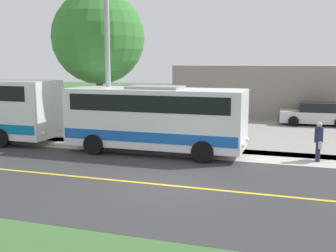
% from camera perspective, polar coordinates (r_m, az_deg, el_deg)
% --- Properties ---
extents(ground_plane, '(120.00, 120.00, 0.00)m').
position_cam_1_polar(ground_plane, '(13.52, -0.30, -8.31)').
color(ground_plane, '#3D6633').
extents(road_surface, '(8.00, 100.00, 0.01)m').
position_cam_1_polar(road_surface, '(13.52, -0.30, -8.30)').
color(road_surface, '#333335').
rests_on(road_surface, ground).
extents(sidewalk, '(2.40, 100.00, 0.01)m').
position_cam_1_polar(sidewalk, '(18.37, 4.76, -3.67)').
color(sidewalk, '#B2ADA3').
rests_on(sidewalk, ground).
extents(parking_lot_surface, '(14.00, 36.00, 0.01)m').
position_cam_1_polar(parking_lot_surface, '(25.01, 15.25, -0.57)').
color(parking_lot_surface, gray).
rests_on(parking_lot_surface, ground).
extents(road_centre_line, '(0.16, 100.00, 0.00)m').
position_cam_1_polar(road_centre_line, '(13.52, -0.30, -8.28)').
color(road_centre_line, gold).
rests_on(road_centre_line, ground).
extents(shuttle_bus_front, '(2.75, 7.95, 2.97)m').
position_cam_1_polar(shuttle_bus_front, '(18.01, -1.75, 1.38)').
color(shuttle_bus_front, white).
rests_on(shuttle_bus_front, ground).
extents(pedestrian_with_bags, '(0.72, 0.34, 1.61)m').
position_cam_1_polar(pedestrian_with_bags, '(17.61, 20.34, -1.91)').
color(pedestrian_with_bags, '#1E2347').
rests_on(pedestrian_with_bags, ground).
extents(street_light_pole, '(1.97, 0.24, 7.89)m').
position_cam_1_polar(street_light_pole, '(19.13, -8.64, 9.89)').
color(street_light_pole, '#9E9EA3').
rests_on(street_light_pole, ground).
extents(parked_car_near, '(2.20, 4.49, 1.45)m').
position_cam_1_polar(parked_car_near, '(27.70, 20.04, 1.54)').
color(parked_car_near, silver).
rests_on(parked_car_near, ground).
extents(tree_curbside, '(4.87, 4.87, 7.71)m').
position_cam_1_polar(tree_curbside, '(22.17, -9.71, 12.08)').
color(tree_curbside, '#4C3826').
rests_on(tree_curbside, ground).
extents(commercial_building, '(10.00, 18.43, 3.75)m').
position_cam_1_polar(commercial_building, '(33.74, 18.41, 4.89)').
color(commercial_building, gray).
rests_on(commercial_building, ground).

